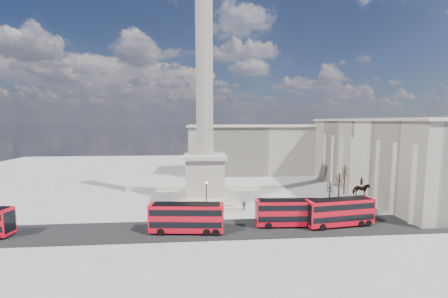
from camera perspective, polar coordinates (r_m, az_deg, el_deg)
name	(u,v)px	position (r m, az deg, el deg)	size (l,w,h in m)	color
ground	(205,210)	(56.98, -3.87, -12.58)	(180.00, 180.00, 0.00)	#A19F99
asphalt_road	(236,229)	(47.90, 2.49, -16.23)	(120.00, 9.00, 0.01)	black
nelsons_column	(205,145)	(59.28, -4.01, 0.92)	(14.00, 14.00, 49.85)	#BAAC9B
balustrade_wall	(205,188)	(72.20, -4.00, -8.15)	(40.00, 0.60, 1.10)	#BFB69E
building_east	(387,156)	(79.00, 30.71, -1.28)	(19.00, 46.00, 18.60)	beige
building_northeast	(261,149)	(96.73, 7.78, 0.06)	(51.00, 17.00, 16.60)	beige
red_bus_a	(187,218)	(45.85, -7.66, -13.94)	(12.07, 3.82, 4.81)	red
red_bus_b	(290,212)	(49.40, 13.49, -12.68)	(11.58, 3.19, 4.65)	red
red_bus_c	(340,212)	(52.10, 22.95, -11.91)	(12.09, 4.21, 4.80)	red
victorian_lamp	(206,196)	(52.56, -3.67, -9.68)	(0.57, 0.57, 6.69)	black
equestrian_statue	(360,203)	(58.95, 26.48, -9.96)	(3.54, 2.66, 7.50)	#BFB69E
bare_tree_near	(339,179)	(60.65, 22.83, -5.85)	(1.79, 1.79, 7.84)	#332319
bare_tree_mid	(330,187)	(59.52, 21.12, -7.34)	(1.61, 1.61, 6.12)	#332319
bare_tree_far	(345,170)	(73.50, 23.81, -4.04)	(1.87, 1.87, 7.63)	#332319
pedestrian_walking	(275,211)	(54.82, 10.52, -12.46)	(0.64, 0.42, 1.75)	black
pedestrian_standing	(350,208)	(61.07, 24.69, -11.01)	(0.82, 0.64, 1.69)	black
pedestrian_crossing	(244,205)	(57.25, 4.19, -11.53)	(1.07, 0.45, 1.83)	black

